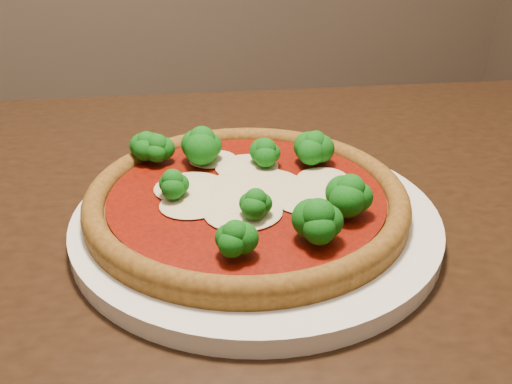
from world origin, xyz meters
name	(u,v)px	position (x,y,z in m)	size (l,w,h in m)	color
dining_table	(224,284)	(0.03, 0.04, 0.64)	(1.20, 0.90, 0.75)	black
plate	(256,220)	(0.05, -0.02, 0.76)	(0.35, 0.35, 0.02)	white
pizza	(248,193)	(0.04, -0.01, 0.78)	(0.31, 0.31, 0.06)	brown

